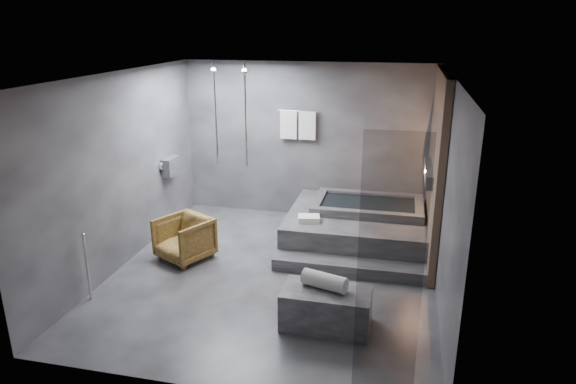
# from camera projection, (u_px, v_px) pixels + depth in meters

# --- Properties ---
(room) EXTENTS (5.00, 5.04, 2.82)m
(room) POSITION_uv_depth(u_px,v_px,m) (305.00, 154.00, 6.97)
(room) COLOR #29292B
(room) RESTS_ON ground
(tub_deck) EXTENTS (2.20, 2.00, 0.50)m
(tub_deck) POSITION_uv_depth(u_px,v_px,m) (357.00, 227.00, 8.41)
(tub_deck) COLOR #2E2E30
(tub_deck) RESTS_ON ground
(tub_step) EXTENTS (2.20, 0.36, 0.18)m
(tub_step) POSITION_uv_depth(u_px,v_px,m) (349.00, 267.00, 7.37)
(tub_step) COLOR #2E2E30
(tub_step) RESTS_ON ground
(concrete_bench) EXTENTS (1.05, 0.59, 0.47)m
(concrete_bench) POSITION_uv_depth(u_px,v_px,m) (326.00, 308.00, 6.05)
(concrete_bench) COLOR #353538
(concrete_bench) RESTS_ON ground
(driftwood_chair) EXTENTS (0.96, 0.97, 0.66)m
(driftwood_chair) POSITION_uv_depth(u_px,v_px,m) (184.00, 239.00, 7.75)
(driftwood_chair) COLOR #452F11
(driftwood_chair) RESTS_ON ground
(rolled_towel) EXTENTS (0.57, 0.34, 0.19)m
(rolled_towel) POSITION_uv_depth(u_px,v_px,m) (324.00, 281.00, 5.99)
(rolled_towel) COLOR silver
(rolled_towel) RESTS_ON concrete_bench
(deck_towel) EXTENTS (0.38, 0.31, 0.09)m
(deck_towel) POSITION_uv_depth(u_px,v_px,m) (309.00, 219.00, 7.95)
(deck_towel) COLOR white
(deck_towel) RESTS_ON tub_deck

